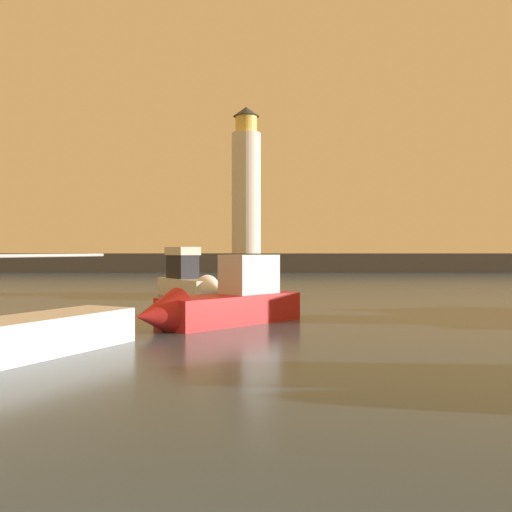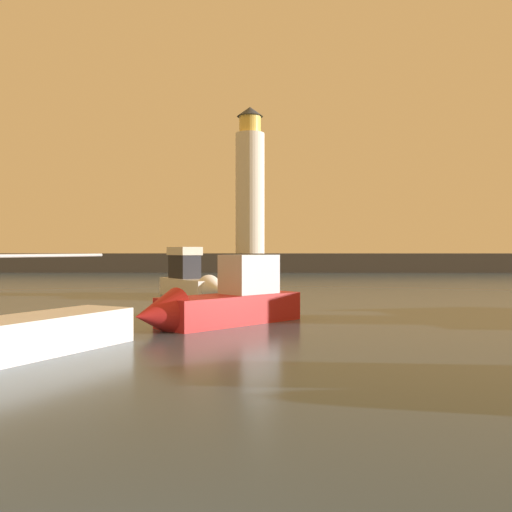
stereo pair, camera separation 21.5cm
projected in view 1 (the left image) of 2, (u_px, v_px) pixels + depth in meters
The scene contains 6 objects.
ground_plane at pixel (233, 292), 36.34m from camera, with size 220.00×220.00×0.00m, color #384C60.
breakwater at pixel (244, 263), 69.74m from camera, with size 79.75×6.02×2.30m, color #423F3D.
lighthouse at pixel (247, 184), 69.64m from camera, with size 3.60×3.60×18.25m.
motorboat_1 at pixel (192, 281), 32.28m from camera, with size 4.83×6.15×3.12m.
motorboat_2 at pixel (219, 303), 20.15m from camera, with size 6.14×6.12×2.81m.
sailboat_moored at pixel (10, 337), 13.82m from camera, with size 4.94×7.36×9.73m.
Camera 1 is at (1.52, -2.90, 2.71)m, focal length 39.25 mm.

